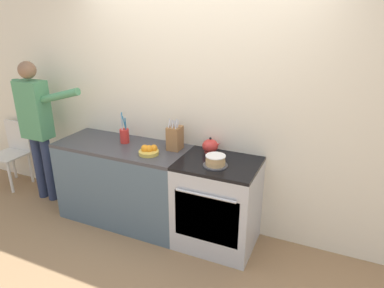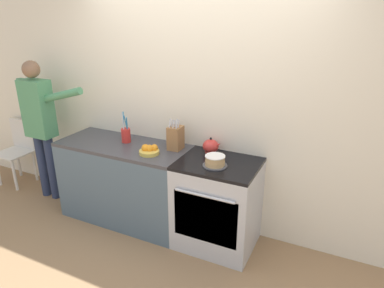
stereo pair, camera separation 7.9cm
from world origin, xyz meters
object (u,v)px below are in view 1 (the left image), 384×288
Objects in this scene: layer_cake at (215,161)px; dining_chair at (14,149)px; utensil_crock at (124,135)px; person_baker at (36,121)px; knife_block at (175,138)px; fruit_bowl at (149,151)px; tea_kettle at (210,146)px; stove_range at (217,204)px.

dining_chair is at bearing 175.78° from layer_cake.
utensil_crock is 0.20× the size of person_baker.
fruit_bowl is at bearing -128.18° from knife_block.
dining_chair is at bearing 178.12° from utensil_crock.
knife_block is 2.46m from dining_chair.
dining_chair is at bearing 174.15° from fruit_bowl.
person_baker is at bearing -175.03° from knife_block.
fruit_bowl is at bearing -151.29° from tea_kettle.
fruit_bowl is (-0.17, -0.22, -0.09)m from knife_block.
layer_cake is at bearing 18.60° from dining_chair.
utensil_crock is (-0.92, -0.12, 0.02)m from tea_kettle.
knife_block is 1.01× the size of utensil_crock.
utensil_crock is at bearing 20.94° from dining_chair.
stove_range is at bearing 8.27° from person_baker.
knife_block is at bearing -169.02° from tea_kettle.
stove_range is at bearing -3.91° from utensil_crock.
utensil_crock reaches higher than tea_kettle.
person_baker is at bearing 10.02° from dining_chair.
knife_block is 0.20× the size of person_baker.
person_baker is at bearing -173.98° from tea_kettle.
utensil_crock is 1.15m from person_baker.
knife_block reaches higher than layer_cake.
person_baker reaches higher than utensil_crock.
tea_kettle is (-0.16, 0.28, 0.02)m from layer_cake.
knife_block reaches higher than dining_chair.
utensil_crock reaches higher than stove_range.
person_baker reaches higher than layer_cake.
stove_range is 1.04× the size of dining_chair.
tea_kettle is 0.37m from knife_block.
dining_chair is at bearing 174.88° from person_baker.
fruit_bowl is 0.23× the size of dining_chair.
tea_kettle is at bearing 7.47° from utensil_crock.
dining_chair is at bearing -178.74° from tea_kettle.
fruit_bowl reaches higher than dining_chair.
fruit_bowl is 0.12× the size of person_baker.
knife_block reaches higher than stove_range.
person_baker reaches higher than fruit_bowl.
utensil_crock is 1.68× the size of fruit_bowl.
stove_range is at bearing 89.10° from layer_cake.
fruit_bowl is at bearing -178.90° from layer_cake.
layer_cake is 0.26× the size of dining_chair.
layer_cake is at bearing -8.16° from utensil_crock.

